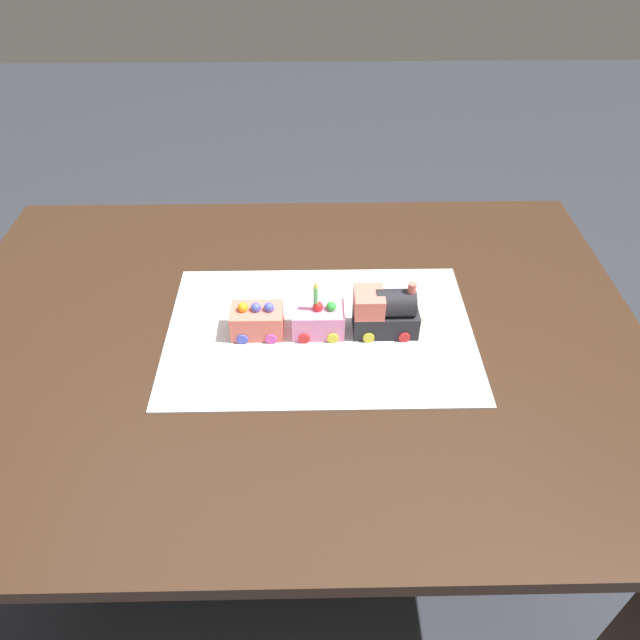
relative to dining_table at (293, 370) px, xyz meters
name	(u,v)px	position (x,y,z in m)	size (l,w,h in m)	color
ground_plane	(300,525)	(0.00, 0.00, -0.63)	(8.00, 8.00, 0.00)	#2D3038
dining_table	(293,370)	(0.00, 0.00, 0.00)	(1.40, 1.00, 0.74)	#382316
cake_board	(320,332)	(-0.06, 0.00, 0.11)	(0.60, 0.40, 0.00)	silver
cake_locomotive	(385,311)	(-0.18, 0.00, 0.16)	(0.14, 0.08, 0.12)	#232328
cake_car_caboose_bubblegum	(318,319)	(-0.05, 0.00, 0.14)	(0.10, 0.08, 0.07)	pink
cake_car_flatbed_coral	(257,319)	(0.06, 0.00, 0.14)	(0.10, 0.08, 0.07)	#F27260
birthday_candle	(316,292)	(-0.05, 0.00, 0.21)	(0.01, 0.01, 0.05)	#66D872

